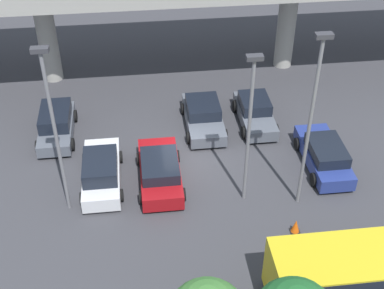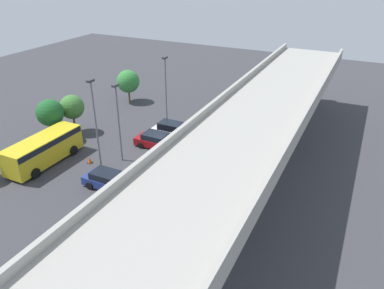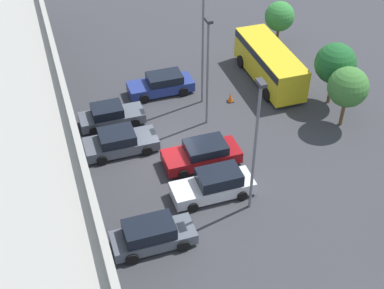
# 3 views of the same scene
# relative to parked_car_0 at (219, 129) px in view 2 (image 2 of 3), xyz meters

# --- Properties ---
(ground_plane) EXTENTS (98.80, 98.80, 0.00)m
(ground_plane) POSITION_rel_parked_car_0_xyz_m (6.93, -3.29, -0.75)
(ground_plane) COLOR #38383D
(highway_overpass) EXTENTS (47.31, 7.50, 7.43)m
(highway_overpass) POSITION_rel_parked_car_0_xyz_m (6.93, 6.50, 5.37)
(highway_overpass) COLOR #9E9B93
(highway_overpass) RESTS_ON ground_plane
(parked_car_0) EXTENTS (2.03, 4.43, 1.57)m
(parked_car_0) POSITION_rel_parked_car_0_xyz_m (0.00, 0.00, 0.00)
(parked_car_0) COLOR #515660
(parked_car_0) RESTS_ON ground_plane
(parked_car_1) EXTENTS (2.05, 4.82, 1.66)m
(parked_car_1) POSITION_rel_parked_car_0_xyz_m (2.55, -4.43, 0.01)
(parked_car_1) COLOR silver
(parked_car_1) RESTS_ON ground_plane
(parked_car_2) EXTENTS (2.23, 4.79, 1.51)m
(parked_car_2) POSITION_rel_parked_car_0_xyz_m (5.44, -4.68, -0.04)
(parked_car_2) COLOR maroon
(parked_car_2) RESTS_ON ground_plane
(parked_car_3) EXTENTS (2.24, 4.67, 1.50)m
(parked_car_3) POSITION_rel_parked_car_0_xyz_m (8.25, -0.07, -0.06)
(parked_car_3) COLOR #515660
(parked_car_3) RESTS_ON ground_plane
(parked_car_4) EXTENTS (2.02, 4.38, 1.51)m
(parked_car_4) POSITION_rel_parked_car_0_xyz_m (11.24, -0.08, -0.05)
(parked_car_4) COLOR #515660
(parked_car_4) RESTS_ON ground_plane
(parked_car_5) EXTENTS (2.06, 4.79, 1.52)m
(parked_car_5) POSITION_rel_parked_car_0_xyz_m (13.93, -4.43, -0.03)
(parked_car_5) COLOR navy
(parked_car_5) RESTS_ON ground_plane
(shuttle_bus) EXTENTS (7.98, 2.80, 2.68)m
(shuttle_bus) POSITION_rel_parked_car_0_xyz_m (13.07, -12.66, 0.85)
(shuttle_bus) COLOR gold
(shuttle_bus) RESTS_ON ground_plane
(lamp_post_near_aisle) EXTENTS (0.70, 0.35, 8.80)m
(lamp_post_near_aisle) POSITION_rel_parked_car_0_xyz_m (11.90, -6.89, 4.34)
(lamp_post_near_aisle) COLOR slate
(lamp_post_near_aisle) RESTS_ON ground_plane
(lamp_post_mid_lot) EXTENTS (0.70, 0.35, 8.41)m
(lamp_post_mid_lot) POSITION_rel_parked_car_0_xyz_m (1.00, -6.01, 4.15)
(lamp_post_mid_lot) COLOR slate
(lamp_post_mid_lot) RESTS_ON ground_plane
(lamp_post_by_overpass) EXTENTS (0.70, 0.35, 7.73)m
(lamp_post_by_overpass) POSITION_rel_parked_car_0_xyz_m (9.37, -6.35, 3.79)
(lamp_post_by_overpass) COLOR slate
(lamp_post_by_overpass) RESTS_ON ground_plane
(tree_front_left) EXTENTS (3.06, 3.06, 4.39)m
(tree_front_left) POSITION_rel_parked_car_0_xyz_m (-4.70, -15.15, 2.10)
(tree_front_left) COLOR brown
(tree_front_left) RESTS_ON ground_plane
(tree_front_centre) EXTENTS (2.70, 2.70, 4.39)m
(tree_front_centre) POSITION_rel_parked_car_0_xyz_m (6.29, -15.00, 2.27)
(tree_front_centre) COLOR brown
(tree_front_centre) RESTS_ON ground_plane
(tree_front_right) EXTENTS (2.87, 2.87, 4.65)m
(tree_front_right) POSITION_rel_parked_car_0_xyz_m (8.95, -15.56, 2.45)
(tree_front_right) COLOR brown
(tree_front_right) RESTS_ON ground_plane
(traffic_cone) EXTENTS (0.44, 0.44, 0.70)m
(traffic_cone) POSITION_rel_parked_car_0_xyz_m (11.23, -8.84, -0.43)
(traffic_cone) COLOR black
(traffic_cone) RESTS_ON ground_plane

